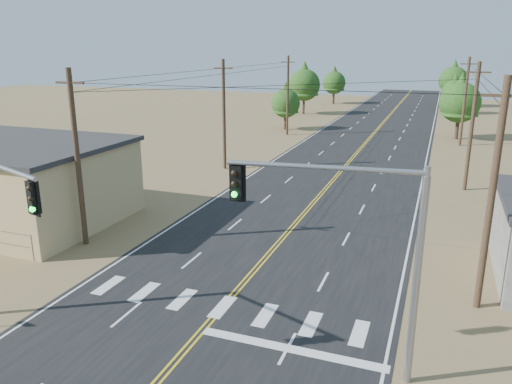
% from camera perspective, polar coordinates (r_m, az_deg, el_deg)
% --- Properties ---
extents(road, '(15.00, 200.00, 0.02)m').
position_cam_1_polar(road, '(42.21, 8.45, 0.94)').
color(road, black).
rests_on(road, ground).
extents(utility_pole_left_near, '(1.80, 0.30, 10.00)m').
position_cam_1_polar(utility_pole_left_near, '(29.43, -19.74, 3.70)').
color(utility_pole_left_near, '#4C3826').
rests_on(utility_pole_left_near, ground).
extents(utility_pole_left_mid, '(1.80, 0.30, 10.00)m').
position_cam_1_polar(utility_pole_left_mid, '(46.29, -3.68, 8.88)').
color(utility_pole_left_mid, '#4C3826').
rests_on(utility_pole_left_mid, ground).
extents(utility_pole_left_far, '(1.80, 0.30, 10.00)m').
position_cam_1_polar(utility_pole_left_far, '(64.95, 3.64, 11.00)').
color(utility_pole_left_far, '#4C3826').
rests_on(utility_pole_left_far, ground).
extents(utility_pole_right_near, '(1.80, 0.30, 10.00)m').
position_cam_1_polar(utility_pole_right_near, '(22.80, 25.34, -0.39)').
color(utility_pole_right_near, '#4C3826').
rests_on(utility_pole_right_near, ground).
extents(utility_pole_right_mid, '(1.80, 0.30, 10.00)m').
position_cam_1_polar(utility_pole_right_mid, '(42.38, 23.45, 6.90)').
color(utility_pole_right_mid, '#4C3826').
rests_on(utility_pole_right_mid, ground).
extents(utility_pole_right_far, '(1.80, 0.30, 10.00)m').
position_cam_1_polar(utility_pole_right_far, '(62.23, 22.74, 9.57)').
color(utility_pole_right_far, '#4C3826').
rests_on(utility_pole_right_far, ground).
extents(signal_mast_right, '(6.39, 1.14, 7.58)m').
position_cam_1_polar(signal_mast_right, '(16.51, 11.88, -5.05)').
color(signal_mast_right, gray).
rests_on(signal_mast_right, ground).
extents(tree_left_near, '(3.93, 3.93, 6.54)m').
position_cam_1_polar(tree_left_near, '(69.37, 3.41, 10.41)').
color(tree_left_near, '#3F2D1E').
rests_on(tree_left_near, ground).
extents(tree_left_mid, '(5.32, 5.32, 8.86)m').
position_cam_1_polar(tree_left_mid, '(86.07, 5.54, 12.45)').
color(tree_left_mid, '#3F2D1E').
rests_on(tree_left_mid, ground).
extents(tree_left_far, '(4.51, 4.51, 7.51)m').
position_cam_1_polar(tree_left_far, '(103.07, 8.93, 12.49)').
color(tree_left_far, '#3F2D1E').
rests_on(tree_left_far, ground).
extents(tree_right_near, '(4.91, 4.91, 8.18)m').
position_cam_1_polar(tree_right_near, '(66.60, 22.33, 9.88)').
color(tree_right_near, '#3F2D1E').
rests_on(tree_right_near, ground).
extents(tree_right_mid, '(4.06, 4.06, 6.77)m').
position_cam_1_polar(tree_right_mid, '(92.32, 21.75, 10.85)').
color(tree_right_mid, '#3F2D1E').
rests_on(tree_right_mid, ground).
extents(tree_right_far, '(5.31, 5.31, 8.86)m').
position_cam_1_polar(tree_right_far, '(103.47, 21.66, 12.04)').
color(tree_right_far, '#3F2D1E').
rests_on(tree_right_far, ground).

